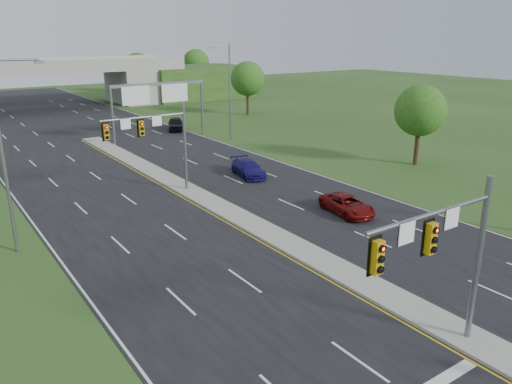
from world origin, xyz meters
The scene contains 17 objects.
ground centered at (0.00, 0.00, 0.00)m, with size 240.00×240.00×0.00m, color #2C4719.
road centered at (0.00, 35.00, 0.01)m, with size 24.00×160.00×0.02m, color black.
median centered at (0.00, 23.00, 0.10)m, with size 2.00×54.00×0.16m, color gray.
lane_markings centered at (-0.60, 28.91, 0.02)m, with size 23.72×160.00×0.01m.
signal_mast_near centered at (-2.26, -0.07, 4.73)m, with size 6.62×0.60×7.00m.
signal_mast_far centered at (-2.26, 24.93, 4.73)m, with size 6.62×0.60×7.00m.
sign_gantry centered at (6.68, 44.92, 5.24)m, with size 11.58×0.44×6.67m.
overpass centered at (0.00, 80.00, 3.55)m, with size 80.00×14.00×8.10m.
lightpole_l_mid centered at (-13.30, 20.00, 6.10)m, with size 2.85×0.25×11.00m.
lightpole_r_far centered at (13.30, 40.00, 6.10)m, with size 2.85×0.25×11.00m.
tree_r_near centered at (22.00, 20.00, 5.18)m, with size 4.80×4.80×7.60m.
tree_r_mid centered at (26.00, 55.00, 5.51)m, with size 5.20×5.20×8.12m.
tree_back_c centered at (24.00, 94.00, 5.51)m, with size 5.60×5.60×8.32m.
tree_back_d centered at (38.00, 94.00, 5.84)m, with size 6.00×6.00×8.85m.
car_far_a centered at (6.70, 13.73, 0.66)m, with size 2.12×4.61×1.28m, color #670B0A.
car_far_b centered at (6.42, 25.71, 0.71)m, with size 1.92×4.72×1.37m, color #140E57.
car_far_c centered at (11.00, 49.47, 0.84)m, with size 1.95×4.84×1.65m, color black.
Camera 1 is at (-17.22, -9.62, 11.99)m, focal length 35.00 mm.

